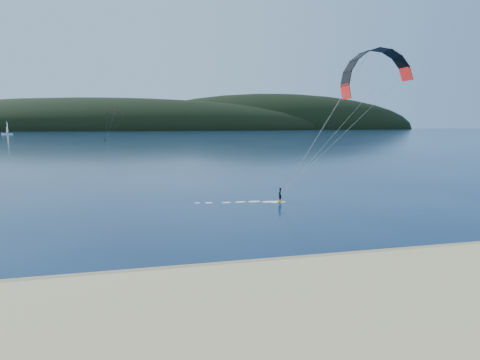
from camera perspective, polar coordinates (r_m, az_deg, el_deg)
The scene contains 6 objects.
ground at distance 22.14m, azimuth -3.94°, elevation -16.81°, with size 1800.00×1800.00×0.00m, color #061432.
wet_sand at distance 26.24m, azimuth -5.61°, elevation -12.67°, with size 220.00×2.50×0.10m.
headland at distance 765.21m, azimuth -13.27°, elevation 6.93°, with size 1200.00×310.00×140.00m.
kitesurfer_near at distance 47.68m, azimuth 18.18°, elevation 12.04°, with size 24.36×7.77×17.20m.
kitesurfer_far at distance 217.85m, azimuth -17.32°, elevation 8.45°, with size 10.93×8.54×15.75m.
sailboat at distance 434.60m, azimuth -30.04°, elevation 5.70°, with size 9.29×6.18×12.98m.
Camera 1 is at (-3.26, -19.86, 9.22)m, focal length 30.17 mm.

